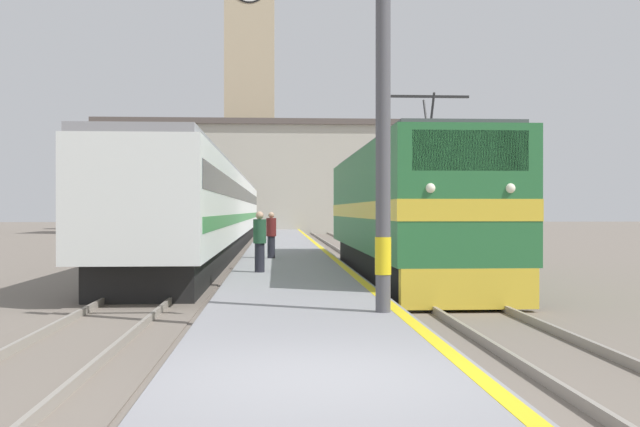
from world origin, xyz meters
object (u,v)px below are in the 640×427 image
object	(u,v)px
passenger_train	(217,210)
clock_tower	(250,62)
person_on_platform	(271,234)
locomotive_train	(402,211)
catenary_mast	(388,47)
second_waiting_passenger	(260,240)

from	to	relation	value
passenger_train	clock_tower	world-z (taller)	clock_tower
person_on_platform	passenger_train	bearing A→B (deg)	102.84
clock_tower	passenger_train	bearing A→B (deg)	-90.59
locomotive_train	catenary_mast	xyz separation A→B (m)	(-2.03, -10.62, 2.63)
passenger_train	second_waiting_passenger	xyz separation A→B (m)	(2.57, -18.29, -0.82)
passenger_train	person_on_platform	size ratio (longest dim) A/B	28.73
locomotive_train	passenger_train	xyz separation A→B (m)	(-6.81, 15.57, 0.06)
catenary_mast	person_on_platform	world-z (taller)	catenary_mast
catenary_mast	clock_tower	distance (m)	65.78
locomotive_train	passenger_train	distance (m)	17.00
passenger_train	second_waiting_passenger	size ratio (longest dim) A/B	28.25
passenger_train	catenary_mast	xyz separation A→B (m)	(4.79, -26.19, 2.57)
catenary_mast	clock_tower	bearing A→B (deg)	93.90
locomotive_train	passenger_train	bearing A→B (deg)	113.63
catenary_mast	person_on_platform	xyz separation A→B (m)	(-1.95, 13.74, -3.41)
clock_tower	locomotive_train	bearing A→B (deg)	-83.20
catenary_mast	clock_tower	xyz separation A→B (m)	(-4.39, 64.43, 12.49)
catenary_mast	second_waiting_passenger	world-z (taller)	catenary_mast
locomotive_train	catenary_mast	bearing A→B (deg)	-100.80
catenary_mast	person_on_platform	bearing A→B (deg)	98.08
passenger_train	catenary_mast	distance (m)	26.75
locomotive_train	person_on_platform	size ratio (longest dim) A/B	10.27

